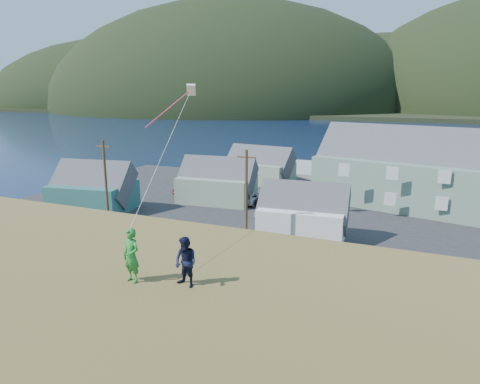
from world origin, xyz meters
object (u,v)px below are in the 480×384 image
at_px(kite_flyer_green, 131,256).
at_px(kite_flyer_navy, 186,262).
at_px(shed_teal, 93,189).
at_px(shed_white, 303,214).
at_px(wharf, 314,170).
at_px(lodge, 462,175).
at_px(shed_palegreen_far, 259,166).
at_px(shed_palegreen_near, 217,182).

bearing_deg(kite_flyer_green, kite_flyer_navy, 25.96).
bearing_deg(shed_teal, shed_white, -8.81).
height_order(wharf, lodge, lodge).
bearing_deg(shed_white, shed_palegreen_far, 114.93).
distance_m(lodge, kite_flyer_green, 43.00).
bearing_deg(kite_flyer_navy, shed_palegreen_near, 128.17).
bearing_deg(lodge, shed_teal, -145.22).
relative_size(lodge, shed_palegreen_far, 3.14).
bearing_deg(kite_flyer_navy, lodge, 88.30).
relative_size(shed_palegreen_near, kite_flyer_green, 5.30).
xyz_separation_m(lodge, shed_palegreen_far, (-26.14, 6.87, -1.82)).
xyz_separation_m(shed_palegreen_near, kite_flyer_green, (14.03, -35.21, 5.58)).
xyz_separation_m(shed_palegreen_far, kite_flyer_navy, (14.98, -47.31, 5.46)).
bearing_deg(shed_white, shed_palegreen_near, 140.37).
distance_m(shed_teal, shed_palegreen_far, 24.73).
bearing_deg(shed_palegreen_far, shed_palegreen_near, -84.88).
bearing_deg(shed_palegreen_far, lodge, -5.75).
relative_size(shed_teal, shed_palegreen_far, 0.90).
bearing_deg(shed_teal, wharf, 53.31).
xyz_separation_m(shed_teal, shed_palegreen_far, (11.93, 21.66, -0.04)).
bearing_deg(kite_flyer_navy, shed_white, 109.69).
bearing_deg(kite_flyer_green, shed_white, 105.37).
relative_size(shed_palegreen_far, kite_flyer_green, 5.87).
height_order(lodge, shed_palegreen_near, lodge).
xyz_separation_m(wharf, shed_palegreen_far, (-5.65, -11.37, 2.11)).
bearing_deg(wharf, shed_white, -78.62).
height_order(shed_palegreen_far, kite_flyer_green, kite_flyer_green).
relative_size(wharf, shed_white, 3.09).
xyz_separation_m(shed_palegreen_far, kite_flyer_green, (13.18, -47.71, 5.55)).
xyz_separation_m(wharf, shed_white, (6.66, -33.08, 2.02)).
bearing_deg(shed_palegreen_near, shed_teal, -145.10).
bearing_deg(kite_flyer_navy, kite_flyer_green, -153.75).
bearing_deg(wharf, shed_teal, -118.03).
height_order(shed_teal, shed_palegreen_far, shed_teal).
relative_size(shed_palegreen_near, shed_white, 1.15).
xyz_separation_m(wharf, shed_palegreen_near, (-6.49, -23.87, 2.08)).
height_order(shed_teal, kite_flyer_navy, kite_flyer_navy).
distance_m(shed_teal, shed_palegreen_near, 14.38).
distance_m(shed_teal, kite_flyer_navy, 37.57).
xyz_separation_m(shed_white, shed_palegreen_far, (-12.31, 21.72, 0.10)).
distance_m(wharf, shed_white, 33.81).
bearing_deg(shed_palegreen_far, shed_teal, -109.87).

